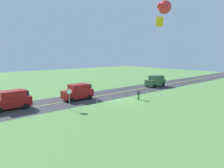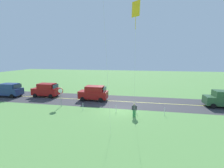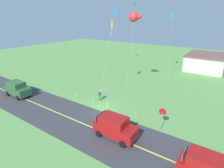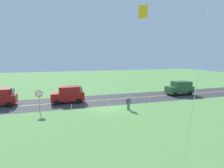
{
  "view_description": "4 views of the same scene",
  "coord_description": "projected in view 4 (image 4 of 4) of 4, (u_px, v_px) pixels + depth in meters",
  "views": [
    {
      "loc": [
        18.71,
        20.21,
        6.44
      ],
      "look_at": [
        1.84,
        0.5,
        2.53
      ],
      "focal_mm": 31.3,
      "sensor_mm": 36.0,
      "label": 1
    },
    {
      "loc": [
        -2.63,
        18.61,
        6.61
      ],
      "look_at": [
        0.29,
        3.19,
        3.9
      ],
      "focal_mm": 24.9,
      "sensor_mm": 36.0,
      "label": 2
    },
    {
      "loc": [
        13.08,
        -16.89,
        11.47
      ],
      "look_at": [
        1.03,
        0.66,
        3.59
      ],
      "focal_mm": 29.14,
      "sensor_mm": 36.0,
      "label": 3
    },
    {
      "loc": [
        6.42,
        21.97,
        6.27
      ],
      "look_at": [
        -0.07,
        1.53,
        3.14
      ],
      "focal_mm": 30.24,
      "sensor_mm": 36.0,
      "label": 4
    }
  ],
  "objects": [
    {
      "name": "kite_red_low",
      "position": [
        143.0,
        14.0,
        17.95
      ],
      "size": [
        0.7,
        3.52,
        11.1
      ],
      "color": "silver",
      "rests_on": "ground"
    },
    {
      "name": "fence_post_2",
      "position": [
        107.0,
        105.0,
        22.74
      ],
      "size": [
        0.05,
        0.05,
        0.9
      ],
      "primitive_type": "cylinder",
      "color": "silver",
      "rests_on": "ground"
    },
    {
      "name": "car_suv_foreground",
      "position": [
        68.0,
        94.0,
        25.71
      ],
      "size": [
        4.4,
        2.12,
        2.24
      ],
      "color": "maroon",
      "rests_on": "ground"
    },
    {
      "name": "stop_sign",
      "position": [
        39.0,
        97.0,
        21.0
      ],
      "size": [
        0.76,
        0.08,
        2.56
      ],
      "color": "gray",
      "rests_on": "ground"
    },
    {
      "name": "fence_post_1",
      "position": [
        127.0,
        104.0,
        23.49
      ],
      "size": [
        0.05,
        0.05,
        0.9
      ],
      "primitive_type": "cylinder",
      "color": "silver",
      "rests_on": "ground"
    },
    {
      "name": "fence_post_3",
      "position": [
        71.0,
        108.0,
        21.47
      ],
      "size": [
        0.05,
        0.05,
        0.9
      ],
      "primitive_type": "cylinder",
      "color": "silver",
      "rests_on": "ground"
    },
    {
      "name": "road_centre_stripe",
      "position": [
        100.0,
        100.0,
        27.32
      ],
      "size": [
        120.0,
        0.16,
        0.0
      ],
      "primitive_type": "cube",
      "color": "#E5E04C",
      "rests_on": "asphalt_road"
    },
    {
      "name": "ground_plane",
      "position": [
        108.0,
        108.0,
        23.55
      ],
      "size": [
        120.0,
        120.0,
        0.1
      ],
      "primitive_type": "cube",
      "color": "#60994C"
    },
    {
      "name": "car_parked_west_far",
      "position": [
        180.0,
        88.0,
        31.02
      ],
      "size": [
        4.4,
        2.12,
        2.24
      ],
      "color": "#2D5633",
      "rests_on": "ground"
    },
    {
      "name": "fence_post_0",
      "position": [
        149.0,
        102.0,
        24.44
      ],
      "size": [
        0.05,
        0.05,
        0.9
      ],
      "primitive_type": "cylinder",
      "color": "silver",
      "rests_on": "ground"
    },
    {
      "name": "asphalt_road",
      "position": [
        100.0,
        100.0,
        27.32
      ],
      "size": [
        120.0,
        7.0,
        0.0
      ],
      "primitive_type": "cube",
      "color": "#38383D",
      "rests_on": "ground"
    },
    {
      "name": "person_adult_near",
      "position": [
        128.0,
        103.0,
        22.24
      ],
      "size": [
        0.58,
        0.22,
        1.6
      ],
      "rotation": [
        0.0,
        0.0,
        1.77
      ],
      "color": "#338C4C",
      "rests_on": "ground"
    }
  ]
}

